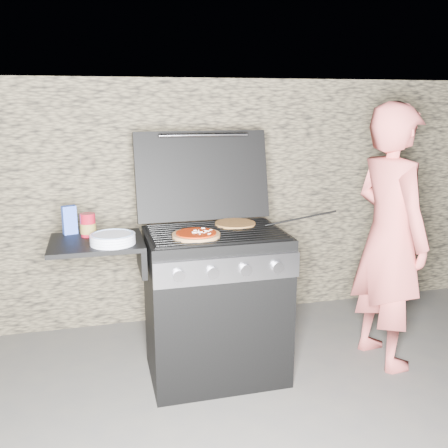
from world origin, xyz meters
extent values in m
plane|color=#484747|center=(0.00, 0.00, 0.00)|extent=(50.00, 50.00, 0.00)
cube|color=#817454|center=(0.00, 1.05, 0.90)|extent=(8.00, 0.35, 1.80)
cylinder|color=#AE7A38|center=(0.15, 0.12, 0.92)|extent=(0.29, 0.29, 0.01)
cylinder|color=maroon|center=(-0.71, 0.10, 0.97)|extent=(0.11, 0.11, 0.13)
cube|color=#2E4DBA|center=(-0.81, 0.18, 0.98)|extent=(0.09, 0.06, 0.16)
cylinder|color=silver|center=(-0.58, -0.09, 0.93)|extent=(0.28, 0.28, 0.06)
imported|color=#DD5D59|center=(1.09, -0.08, 0.82)|extent=(0.46, 0.64, 1.64)
cylinder|color=black|center=(0.53, 0.00, 0.96)|extent=(0.43, 0.07, 0.09)
camera|label=1|loc=(-0.65, -2.71, 1.64)|focal=40.00mm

